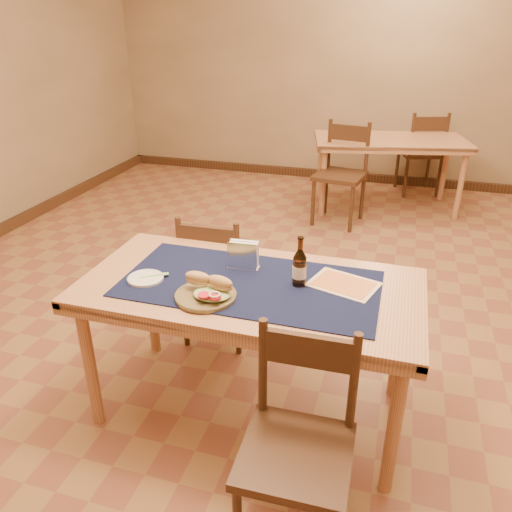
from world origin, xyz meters
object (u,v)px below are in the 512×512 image
(chair_main_far, at_px, (217,276))
(beer_bottle, at_px, (299,268))
(chair_main_near, at_px, (298,443))
(main_table, at_px, (250,299))
(napkin_holder, at_px, (243,256))
(back_table, at_px, (390,146))
(sandwich_plate, at_px, (208,292))

(chair_main_far, height_order, beer_bottle, beer_bottle)
(beer_bottle, bearing_deg, chair_main_near, -77.15)
(main_table, bearing_deg, napkin_holder, 118.72)
(back_table, distance_m, napkin_holder, 3.28)
(back_table, height_order, sandwich_plate, sandwich_plate)
(chair_main_far, xyz_separation_m, beer_bottle, (0.61, -0.51, 0.39))
(main_table, distance_m, chair_main_far, 0.71)
(chair_main_near, distance_m, sandwich_plate, 0.74)
(beer_bottle, bearing_deg, back_table, 85.58)
(chair_main_far, bearing_deg, back_table, 72.94)
(chair_main_near, height_order, beer_bottle, beer_bottle)
(main_table, relative_size, back_table, 0.97)
(chair_main_near, xyz_separation_m, sandwich_plate, (-0.51, 0.43, 0.33))
(sandwich_plate, bearing_deg, napkin_holder, 79.22)
(sandwich_plate, bearing_deg, back_table, 80.09)
(main_table, height_order, napkin_holder, napkin_holder)
(chair_main_near, bearing_deg, back_table, 88.46)
(beer_bottle, bearing_deg, napkin_holder, 162.75)
(napkin_holder, bearing_deg, beer_bottle, -17.25)
(main_table, relative_size, napkin_holder, 9.78)
(back_table, distance_m, sandwich_plate, 3.61)
(back_table, bearing_deg, sandwich_plate, -99.91)
(back_table, relative_size, sandwich_plate, 5.97)
(main_table, xyz_separation_m, chair_main_far, (-0.38, 0.56, -0.21))
(beer_bottle, bearing_deg, chair_main_far, 140.05)
(main_table, relative_size, chair_main_near, 1.82)
(back_table, distance_m, beer_bottle, 3.33)
(chair_main_far, xyz_separation_m, chair_main_near, (0.76, -1.17, 0.00))
(sandwich_plate, relative_size, beer_bottle, 1.15)
(back_table, relative_size, chair_main_far, 1.90)
(chair_main_near, relative_size, sandwich_plate, 3.17)
(main_table, distance_m, beer_bottle, 0.29)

